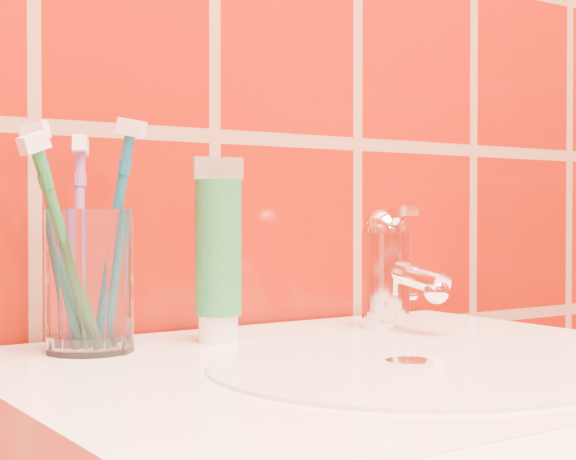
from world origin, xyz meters
TOP-DOWN VIEW (x-y plane):
  - glass_tumbler at (-0.17, 1.11)m, footprint 0.09×0.09m
  - toothpaste_tube at (-0.05, 1.10)m, footprint 0.05×0.04m
  - faucet at (0.14, 1.09)m, footprint 0.05×0.11m
  - toothbrush_0 at (-0.19, 1.10)m, footprint 0.11×0.10m
  - toothbrush_1 at (-0.19, 1.12)m, footprint 0.11×0.11m
  - toothbrush_2 at (-0.15, 1.11)m, footprint 0.09×0.09m
  - toothbrush_3 at (-0.17, 1.13)m, footprint 0.07×0.09m

SIDE VIEW (x-z plane):
  - glass_tumbler at x=-0.17m, z-range 0.85..0.97m
  - faucet at x=0.14m, z-range 0.85..0.97m
  - toothpaste_tube at x=-0.05m, z-range 0.84..1.01m
  - toothbrush_0 at x=-0.19m, z-range 0.84..1.03m
  - toothbrush_3 at x=-0.17m, z-range 0.84..1.04m
  - toothbrush_1 at x=-0.19m, z-range 0.84..1.04m
  - toothbrush_2 at x=-0.15m, z-range 0.84..1.05m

